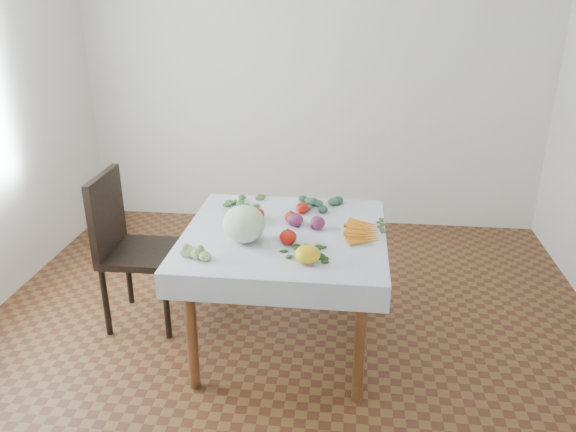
% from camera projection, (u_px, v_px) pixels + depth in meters
% --- Properties ---
extents(ground, '(4.00, 4.00, 0.00)m').
position_uv_depth(ground, '(285.00, 344.00, 3.44)').
color(ground, brown).
extents(back_wall, '(4.00, 0.04, 2.70)m').
position_uv_depth(back_wall, '(313.00, 73.00, 4.76)').
color(back_wall, silver).
rests_on(back_wall, ground).
extents(table, '(1.00, 1.00, 0.75)m').
position_uv_depth(table, '(285.00, 248.00, 3.19)').
color(table, brown).
rests_on(table, ground).
extents(tablecloth, '(1.12, 1.12, 0.01)m').
position_uv_depth(tablecloth, '(284.00, 232.00, 3.15)').
color(tablecloth, white).
rests_on(tablecloth, table).
extents(chair, '(0.46, 0.46, 0.99)m').
position_uv_depth(chair, '(127.00, 240.00, 3.50)').
color(chair, black).
rests_on(chair, ground).
extents(cabbage, '(0.24, 0.24, 0.20)m').
position_uv_depth(cabbage, '(244.00, 224.00, 2.99)').
color(cabbage, '#D6F2CB').
rests_on(cabbage, tablecloth).
extents(tomato_a, '(0.07, 0.07, 0.06)m').
position_uv_depth(tomato_a, '(259.00, 214.00, 3.32)').
color(tomato_a, red).
rests_on(tomato_a, tablecloth).
extents(tomato_b, '(0.09, 0.09, 0.07)m').
position_uv_depth(tomato_b, '(302.00, 208.00, 3.39)').
color(tomato_b, red).
rests_on(tomato_b, tablecloth).
extents(tomato_c, '(0.11, 0.11, 0.08)m').
position_uv_depth(tomato_c, '(288.00, 237.00, 2.99)').
color(tomato_c, red).
rests_on(tomato_c, tablecloth).
extents(tomato_d, '(0.08, 0.08, 0.07)m').
position_uv_depth(tomato_d, '(291.00, 217.00, 3.26)').
color(tomato_d, red).
rests_on(tomato_d, tablecloth).
extents(heirloom_back, '(0.16, 0.16, 0.09)m').
position_uv_depth(heirloom_back, '(250.00, 215.00, 3.27)').
color(heirloom_back, yellow).
rests_on(heirloom_back, tablecloth).
extents(heirloom_front, '(0.14, 0.14, 0.09)m').
position_uv_depth(heirloom_front, '(308.00, 254.00, 2.79)').
color(heirloom_front, yellow).
rests_on(heirloom_front, tablecloth).
extents(onion_a, '(0.12, 0.12, 0.08)m').
position_uv_depth(onion_a, '(295.00, 220.00, 3.21)').
color(onion_a, '#59193A').
rests_on(onion_a, tablecloth).
extents(onion_b, '(0.12, 0.12, 0.08)m').
position_uv_depth(onion_b, '(317.00, 223.00, 3.18)').
color(onion_b, '#59193A').
rests_on(onion_b, tablecloth).
extents(tomatillo_cluster, '(0.15, 0.14, 0.05)m').
position_uv_depth(tomatillo_cluster, '(195.00, 252.00, 2.86)').
color(tomatillo_cluster, '#98B568').
rests_on(tomatillo_cluster, tablecloth).
extents(carrot_bunch, '(0.20, 0.35, 0.03)m').
position_uv_depth(carrot_bunch, '(364.00, 232.00, 3.11)').
color(carrot_bunch, orange).
rests_on(carrot_bunch, tablecloth).
extents(kale_bunch, '(0.26, 0.26, 0.04)m').
position_uv_depth(kale_bunch, '(324.00, 205.00, 3.49)').
color(kale_bunch, '#3A5E49').
rests_on(kale_bunch, tablecloth).
extents(basil_bunch, '(0.26, 0.18, 0.01)m').
position_uv_depth(basil_bunch, '(305.00, 253.00, 2.89)').
color(basil_bunch, '#28541A').
rests_on(basil_bunch, tablecloth).
extents(dill_bunch, '(0.22, 0.18, 0.02)m').
position_uv_depth(dill_bunch, '(243.00, 200.00, 3.58)').
color(dill_bunch, '#4C6D32').
rests_on(dill_bunch, tablecloth).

